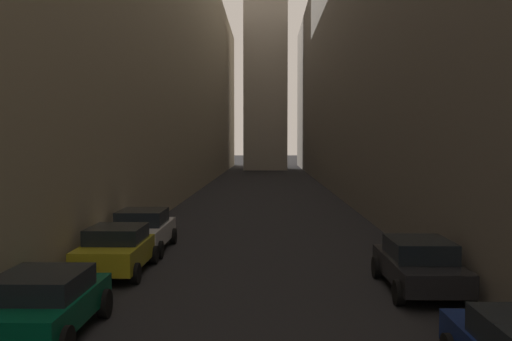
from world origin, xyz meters
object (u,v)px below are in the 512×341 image
Objects in this scene: parked_car_left_third at (117,249)px; parked_car_left_far at (143,230)px; parked_car_left_second at (43,302)px; parked_car_right_third at (419,264)px.

parked_car_left_far is at bearing 0.00° from parked_car_left_third.
parked_car_left_second is 9.74m from parked_car_left_far.
parked_car_left_far is 1.01× the size of parked_car_right_third.
parked_car_right_third is (8.80, -1.98, -0.02)m from parked_car_left_third.
parked_car_right_third is at bearing -65.49° from parked_car_left_second.
parked_car_left_third reaches higher than parked_car_left_second.
parked_car_left_third is at bearing -180.00° from parked_car_left_far.
parked_car_left_third is 0.94× the size of parked_car_right_third.
parked_car_left_far reaches higher than parked_car_right_third.
parked_car_left_third reaches higher than parked_car_right_third.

